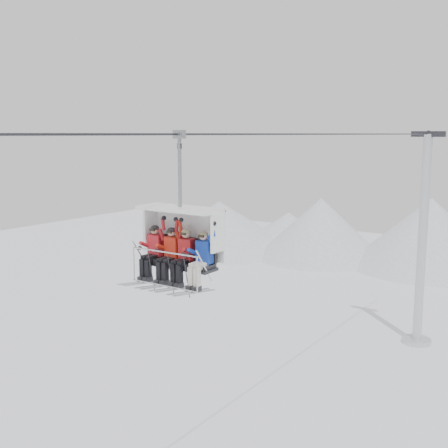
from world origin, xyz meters
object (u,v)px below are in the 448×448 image
Objects in this scene: skier_center_left at (170,253)px; skier_far_right at (202,257)px; lift_tower_right at (421,255)px; skier_center_right at (184,255)px; chairlift_carrier at (183,235)px; skier_far_left at (153,250)px.

skier_center_left is 1.05m from skier_far_right.
lift_tower_right is 24.63m from skier_far_right.
skier_far_right is (1.05, 0.00, 0.00)m from skier_center_left.
skier_center_left is 0.48m from skier_center_right.
chairlift_carrier is 0.61m from skier_center_right.
lift_tower_right is 7.99× the size of skier_center_right.
skier_far_right is at bearing 0.00° from skier_center_right.
skier_center_left is at bearing 180.00° from skier_center_right.
skier_far_left is 1.00× the size of skier_far_right.
skier_far_left and skier_center_left have the same top height.
skier_center_left is at bearing -126.24° from chairlift_carrier.
skier_far_left is at bearing 180.00° from skier_center_right.
chairlift_carrier is 0.98m from skier_far_left.
skier_far_right is at bearing -88.05° from lift_tower_right.
skier_far_left is 1.00× the size of skier_center_left.
skier_far_left is 1.07m from skier_center_right.
skier_center_right is (0.48, 0.00, 0.00)m from skier_center_left.
lift_tower_right reaches higher than skier_center_left.
lift_tower_right reaches higher than skier_far_left.
lift_tower_right is 7.99× the size of skier_far_right.
chairlift_carrier is at bearing 159.76° from skier_far_right.
skier_far_left is at bearing 180.00° from skier_far_right.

